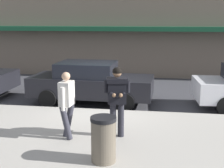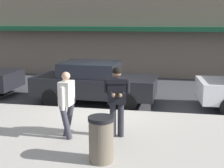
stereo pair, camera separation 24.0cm
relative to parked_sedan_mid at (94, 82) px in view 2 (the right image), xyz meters
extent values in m
plane|color=#3D3D42|center=(0.65, -1.02, -0.79)|extent=(80.00, 80.00, 0.00)
cube|color=#A8A399|center=(1.65, -3.87, -0.72)|extent=(32.00, 5.30, 0.14)
cube|color=silver|center=(1.65, -0.97, -0.79)|extent=(28.00, 0.12, 0.01)
cube|color=#195133|center=(1.65, 5.13, 1.81)|extent=(26.60, 0.70, 0.24)
cylinder|color=black|center=(-4.23, 1.23, -0.47)|extent=(0.64, 0.22, 0.64)
cube|color=black|center=(0.04, 0.00, -0.12)|extent=(4.57, 1.99, 0.70)
cube|color=black|center=(-0.14, 0.01, 0.49)|extent=(2.13, 1.72, 0.52)
cylinder|color=black|center=(1.47, 0.80, -0.47)|extent=(0.65, 0.24, 0.64)
cylinder|color=black|center=(1.40, -0.91, -0.47)|extent=(0.65, 0.24, 0.64)
cylinder|color=black|center=(-1.32, 0.91, -0.47)|extent=(0.65, 0.24, 0.64)
cylinder|color=black|center=(-1.39, -0.80, -0.47)|extent=(0.65, 0.24, 0.64)
cylinder|color=black|center=(4.59, 0.84, -0.47)|extent=(0.65, 0.26, 0.64)
cylinder|color=#23232B|center=(1.58, -3.57, -0.21)|extent=(0.16, 0.16, 0.88)
cylinder|color=#23232B|center=(1.38, -3.60, -0.21)|extent=(0.16, 0.16, 0.88)
cube|color=black|center=(1.48, -3.59, 0.55)|extent=(0.50, 0.37, 0.64)
cube|color=black|center=(1.48, -3.59, 0.82)|extent=(0.57, 0.42, 0.12)
cylinder|color=black|center=(1.75, -3.54, 0.66)|extent=(0.11, 0.11, 0.30)
cylinder|color=black|center=(1.65, -3.72, 0.51)|extent=(0.15, 0.31, 0.10)
sphere|color=#8C6647|center=(1.61, -3.87, 0.51)|extent=(0.10, 0.10, 0.10)
cylinder|color=black|center=(1.22, -3.63, 0.66)|extent=(0.11, 0.11, 0.30)
cylinder|color=black|center=(1.36, -3.77, 0.51)|extent=(0.15, 0.31, 0.10)
sphere|color=#8C6647|center=(1.45, -3.89, 0.51)|extent=(0.10, 0.10, 0.10)
cube|color=black|center=(1.54, -3.92, 0.51)|extent=(0.10, 0.15, 0.07)
sphere|color=#8C6647|center=(1.49, -3.61, 1.01)|extent=(0.22, 0.22, 0.22)
sphere|color=black|center=(1.49, -3.61, 1.04)|extent=(0.23, 0.23, 0.23)
cylinder|color=#33333D|center=(0.26, -3.98, -0.22)|extent=(0.34, 0.18, 0.87)
cylinder|color=#33333D|center=(0.27, -3.80, -0.22)|extent=(0.34, 0.18, 0.87)
cube|color=silver|center=(0.26, -3.89, 0.51)|extent=(0.32, 0.44, 0.60)
cylinder|color=silver|center=(0.24, -4.14, 0.43)|extent=(0.10, 0.10, 0.58)
cylinder|color=silver|center=(0.28, -3.64, 0.43)|extent=(0.10, 0.10, 0.58)
sphere|color=tan|center=(0.26, -3.89, 0.94)|extent=(0.21, 0.21, 0.21)
cylinder|color=#665B4C|center=(1.40, -5.06, -0.20)|extent=(0.52, 0.52, 0.90)
cylinder|color=black|center=(1.40, -5.06, 0.29)|extent=(0.55, 0.55, 0.08)
camera|label=1|loc=(2.51, -11.10, 2.31)|focal=50.00mm
camera|label=2|loc=(2.74, -11.06, 2.31)|focal=50.00mm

